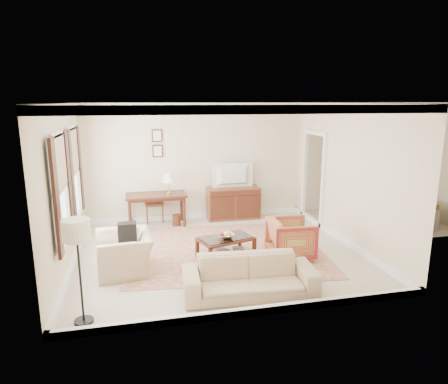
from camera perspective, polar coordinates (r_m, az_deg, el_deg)
name	(u,v)px	position (r m, az deg, el deg)	size (l,w,h in m)	color
room_shell	(217,127)	(7.49, -0.99, 9.32)	(5.51, 5.01, 2.91)	beige
annex_bedroom	(384,208)	(10.71, 21.90, -2.10)	(3.00, 2.70, 2.90)	beige
window_front	(60,190)	(6.86, -22.33, 0.24)	(0.12, 1.56, 1.80)	#CCB284
window_rear	(74,173)	(8.41, -20.64, 2.56)	(0.12, 1.56, 1.80)	#CCB284
doorway	(313,179)	(9.96, 12.65, 1.79)	(0.10, 1.12, 2.25)	white
rug	(226,249)	(8.14, 0.34, -8.21)	(3.80, 3.25, 0.01)	maroon
writing_desk	(156,199)	(9.64, -9.66, -0.93)	(1.42, 0.71, 0.77)	#421E12
desk_chair	(154,201)	(10.01, -9.96, -1.25)	(0.45, 0.45, 1.05)	brown
desk_lamp	(169,183)	(9.58, -7.89, 1.25)	(0.32, 0.32, 0.50)	silver
framed_prints	(157,143)	(9.85, -9.50, 6.90)	(0.25, 0.04, 0.68)	#421E12
sideboard	(233,203)	(10.15, 1.31, -1.56)	(1.32, 0.51, 0.81)	brown
tv	(233,168)	(9.94, 1.37, 3.48)	(1.00, 0.57, 0.13)	black
coffee_table	(226,242)	(7.62, 0.26, -7.17)	(1.14, 0.86, 0.43)	#421E12
fruit_bowl	(226,235)	(7.52, 0.35, -6.18)	(0.42, 0.42, 0.10)	silver
book_a	(218,251)	(7.59, -0.84, -8.49)	(0.28, 0.04, 0.38)	brown
book_b	(233,249)	(7.71, 1.26, -8.19)	(0.28, 0.03, 0.38)	brown
striped_armchair	(291,237)	(7.75, 9.55, -6.31)	(0.80, 0.75, 0.83)	maroon
club_armchair	(124,247)	(7.22, -14.08, -7.57)	(1.05, 0.68, 0.92)	tan
backpack	(127,232)	(7.20, -13.64, -5.52)	(0.32, 0.22, 0.40)	black
sofa	(250,271)	(6.24, 3.69, -11.15)	(2.04, 0.59, 0.80)	tan
floor_lamp	(77,238)	(5.52, -20.29, -6.17)	(0.36, 0.36, 1.46)	black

